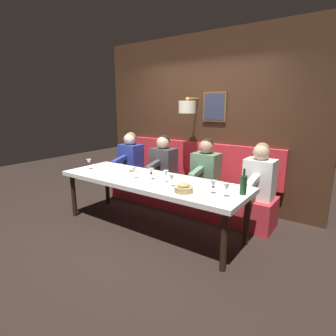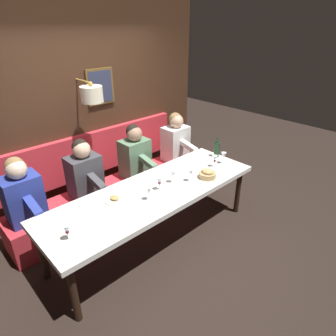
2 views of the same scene
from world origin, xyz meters
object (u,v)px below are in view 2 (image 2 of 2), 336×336
diner_near (135,153)px  dining_table (154,194)px  diner_nearest (176,139)px  wine_bottle (217,149)px  wine_glass_6 (224,156)px  wine_glass_1 (191,173)px  wine_glass_5 (159,181)px  diner_middle (84,171)px  diner_far (22,192)px  bread_bowl (207,174)px  wine_glass_4 (149,191)px  wine_glass_3 (215,159)px  wine_glass_2 (173,174)px  wine_glass_0 (67,230)px

diner_near → dining_table: bearing=155.6°
diner_nearest → wine_bottle: 0.79m
wine_glass_6 → wine_glass_1: bearing=92.6°
wine_glass_5 → wine_bottle: size_ratio=0.55×
diner_middle → wine_glass_6: 1.88m
diner_far → wine_bottle: bearing=-107.7°
diner_middle → bread_bowl: size_ratio=3.60×
diner_far → wine_glass_1: diner_far is taller
diner_near → wine_glass_4: size_ratio=4.82×
dining_table → wine_bottle: bearing=-85.8°
diner_middle → wine_glass_6: diner_middle is taller
diner_far → wine_glass_4: 1.42m
diner_far → wine_glass_3: size_ratio=4.82×
diner_nearest → wine_glass_1: diner_nearest is taller
wine_glass_1 → wine_glass_3: size_ratio=1.00×
diner_nearest → wine_glass_6: bearing=176.7°
diner_far → wine_glass_3: (-0.98, -2.19, 0.04)m
diner_far → wine_glass_2: (-0.90, -1.47, 0.04)m
diner_far → wine_glass_5: diner_far is taller
diner_nearest → diner_far: bearing=90.0°
wine_glass_4 → wine_glass_6: bearing=-89.8°
wine_glass_5 → wine_bottle: wine_bottle is taller
diner_near → diner_middle: bearing=90.0°
wine_bottle → bread_bowl: 0.68m
diner_near → wine_glass_0: size_ratio=4.82×
wine_glass_4 → wine_bottle: size_ratio=0.55×
wine_glass_2 → wine_glass_3: bearing=-95.9°
dining_table → wine_glass_2: (-0.02, -0.29, 0.18)m
dining_table → wine_glass_5: size_ratio=16.75×
diner_middle → wine_glass_0: 1.24m
diner_near → bread_bowl: diner_near is taller
diner_near → wine_glass_1: 1.03m
diner_middle → wine_glass_5: (-0.92, -0.47, 0.04)m
wine_glass_6 → bread_bowl: size_ratio=0.75×
dining_table → diner_near: diner_near is taller
diner_nearest → wine_glass_0: bearing=112.9°
wine_glass_5 → wine_bottle: (0.13, -1.24, 0.00)m
diner_near → diner_far: 1.59m
diner_nearest → wine_glass_2: 1.31m
diner_nearest → wine_glass_2: bearing=133.7°
diner_middle → bread_bowl: (-1.11, -1.11, -0.03)m
wine_glass_2 → wine_glass_6: size_ratio=1.00×
wine_glass_4 → diner_middle: bearing=13.2°
diner_nearest → wine_glass_2: size_ratio=4.82×
diner_middle → wine_glass_3: bearing=-124.5°
wine_glass_3 → wine_glass_4: bearing=91.2°
dining_table → wine_glass_3: 1.03m
diner_near → wine_glass_6: (-1.00, -0.78, 0.04)m
diner_nearest → diner_near: (0.00, 0.83, 0.00)m
diner_nearest → diner_near: bearing=90.0°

